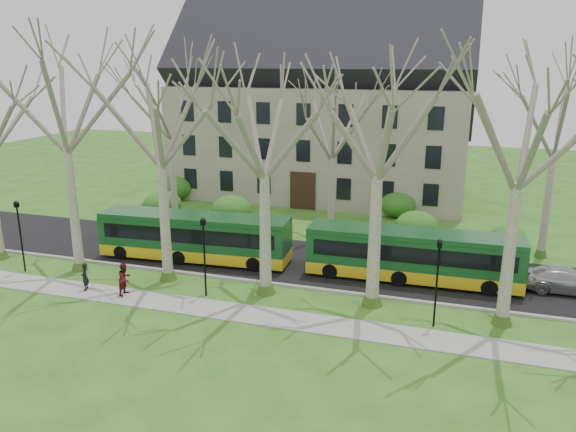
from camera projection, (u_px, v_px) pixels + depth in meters
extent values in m
plane|color=#2D5F1B|center=(318.00, 302.00, 29.61)|extent=(120.00, 120.00, 0.00)
cube|color=gray|center=(305.00, 322.00, 27.30)|extent=(70.00, 2.00, 0.06)
cube|color=black|center=(340.00, 266.00, 34.65)|extent=(80.00, 8.00, 0.06)
cube|color=#A5A39E|center=(325.00, 290.00, 30.96)|extent=(80.00, 0.25, 0.14)
cube|color=gray|center=(321.00, 141.00, 52.02)|extent=(26.00, 12.00, 10.00)
cylinder|color=black|center=(21.00, 240.00, 33.35)|extent=(0.10, 0.10, 4.00)
cube|color=black|center=(16.00, 205.00, 32.77)|extent=(0.22, 0.22, 0.30)
cylinder|color=black|center=(205.00, 261.00, 29.88)|extent=(0.10, 0.10, 4.00)
cube|color=black|center=(203.00, 222.00, 29.30)|extent=(0.22, 0.22, 0.30)
cylinder|color=black|center=(436.00, 288.00, 26.41)|extent=(0.10, 0.10, 4.00)
cube|color=black|center=(440.00, 244.00, 25.83)|extent=(0.22, 0.22, 0.30)
ellipsoid|color=#1E5D1A|center=(163.00, 206.00, 44.98)|extent=(2.60, 2.60, 2.00)
ellipsoid|color=#1E5D1A|center=(232.00, 212.00, 43.24)|extent=(2.60, 2.60, 2.00)
ellipsoid|color=#1E5D1A|center=(417.00, 228.00, 39.19)|extent=(2.60, 2.60, 2.00)
ellipsoid|color=#1E5D1A|center=(508.00, 235.00, 37.46)|extent=(2.60, 2.60, 2.00)
ellipsoid|color=#1E5D1A|center=(176.00, 188.00, 51.07)|extent=(2.60, 2.60, 2.00)
ellipsoid|color=#1E5D1A|center=(398.00, 205.00, 45.28)|extent=(2.60, 2.60, 2.00)
imported|color=#AEAEB3|center=(567.00, 280.00, 30.59)|extent=(4.62, 1.89, 1.34)
imported|color=black|center=(85.00, 277.00, 30.85)|extent=(0.56, 0.66, 1.55)
imported|color=#55131B|center=(125.00, 279.00, 30.22)|extent=(0.74, 0.92, 1.78)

